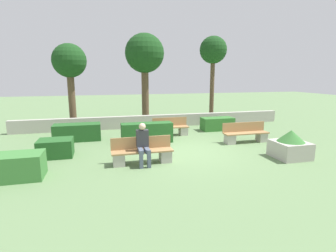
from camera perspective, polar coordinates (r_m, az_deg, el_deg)
name	(u,v)px	position (r m, az deg, el deg)	size (l,w,h in m)	color
ground_plane	(185,151)	(9.85, 3.70, -5.54)	(60.00, 60.00, 0.00)	#607F51
perimeter_wall	(157,121)	(14.40, -2.40, 1.11)	(14.72, 0.30, 0.66)	#ADA89E
bench_front	(142,153)	(8.52, -5.62, -5.95)	(1.97, 0.48, 0.83)	#A37A4C
bench_left_side	(171,129)	(12.32, 0.60, -0.66)	(1.67, 0.49, 0.83)	#A37A4C
bench_right_side	(246,135)	(11.54, 16.54, -1.86)	(1.96, 0.48, 0.83)	#A37A4C
person_seated_man	(143,142)	(8.28, -5.45, -3.56)	(0.38, 0.63, 1.32)	#515B70
hedge_block_near_left	(56,148)	(9.95, -23.25, -4.42)	(1.14, 0.88, 0.62)	#235623
hedge_block_near_right	(18,166)	(8.32, -29.87, -7.63)	(1.31, 0.87, 0.70)	#3D7A38
hedge_block_mid_left	(147,133)	(11.06, -4.61, -1.47)	(2.13, 0.63, 0.84)	#235623
hedge_block_mid_right	(217,124)	(13.79, 10.68, 0.47)	(1.63, 0.78, 0.65)	#33702D
hedge_block_far_left	(77,132)	(12.04, -19.12, -1.29)	(1.97, 0.80, 0.73)	#235623
planter_corner_left	(290,145)	(9.92, 25.08, -3.78)	(1.08, 1.08, 0.97)	#ADA89E
tree_leftmost	(69,63)	(14.79, -20.67, 12.64)	(1.74, 1.74, 4.41)	brown
tree_center_left	(145,55)	(15.60, -5.12, 15.09)	(2.24, 2.24, 5.16)	brown
tree_center_right	(213,52)	(16.76, 9.80, 15.56)	(1.65, 1.65, 5.14)	brown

